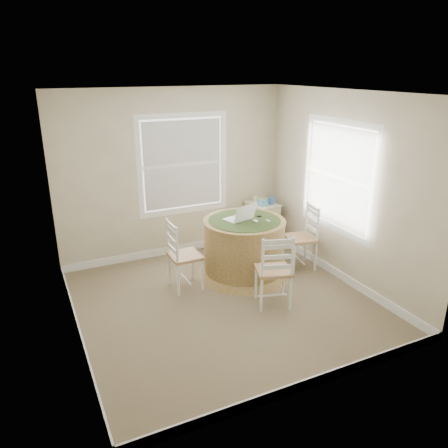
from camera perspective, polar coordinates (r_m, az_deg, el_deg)
room at (r=5.40m, az=0.84°, el=3.01°), size 3.64×3.64×2.64m
round_table at (r=6.27m, az=2.63°, el=-2.78°), size 1.34×1.34×0.84m
chair_left at (r=5.90m, az=-5.12°, el=-4.13°), size 0.40×0.42×0.95m
chair_near at (r=5.51m, az=6.49°, el=-6.01°), size 0.52×0.51×0.95m
chair_right at (r=6.57m, az=9.98°, el=-1.78°), size 0.47×0.48×0.95m
laptop at (r=6.14m, az=2.07°, el=0.88°), size 0.43×0.40×0.25m
mouse at (r=6.08m, az=4.10°, el=0.42°), size 0.08×0.11×0.04m
phone at (r=6.12m, az=5.77°, el=0.41°), size 0.06×0.10×0.02m
keys at (r=6.28m, az=4.58°, el=0.98°), size 0.07×0.06×0.02m
corner_chest at (r=7.41m, az=4.95°, el=0.05°), size 0.46×0.59×0.73m
tissue_box at (r=7.14m, az=5.04°, el=2.78°), size 0.13×0.13×0.10m
box_yellow at (r=7.36m, az=5.06°, el=3.12°), size 0.16×0.12×0.06m
box_blue at (r=7.24m, az=6.16°, el=3.05°), size 0.09×0.09×0.12m
cup_cream at (r=7.35m, az=4.13°, el=3.26°), size 0.07×0.07×0.09m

